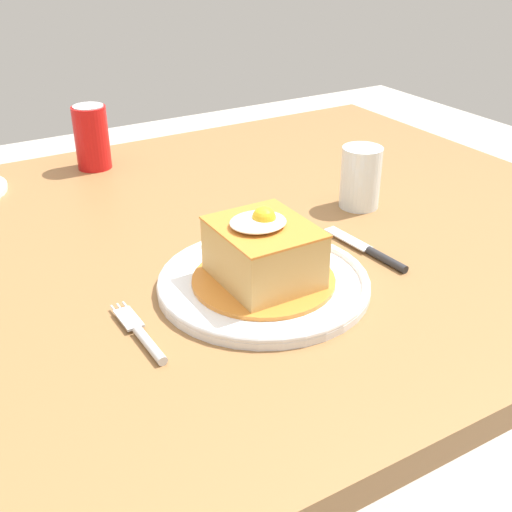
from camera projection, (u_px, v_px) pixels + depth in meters
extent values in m
cube|color=olive|center=(201.00, 250.00, 1.02)|extent=(1.39, 1.01, 0.04)
cylinder|color=olive|center=(337.00, 255.00, 1.79)|extent=(0.07, 0.07, 0.70)
cylinder|color=white|center=(264.00, 285.00, 0.88)|extent=(0.29, 0.29, 0.01)
torus|color=white|center=(264.00, 280.00, 0.87)|extent=(0.29, 0.29, 0.01)
cylinder|color=orange|center=(264.00, 280.00, 0.87)|extent=(0.19, 0.19, 0.01)
cube|color=tan|center=(264.00, 253.00, 0.85)|extent=(0.12, 0.13, 0.07)
cube|color=orange|center=(264.00, 227.00, 0.83)|extent=(0.12, 0.14, 0.00)
ellipsoid|color=white|center=(257.00, 222.00, 0.83)|extent=(0.08, 0.07, 0.01)
sphere|color=yellow|center=(264.00, 219.00, 0.83)|extent=(0.03, 0.03, 0.03)
cylinder|color=silver|center=(150.00, 345.00, 0.75)|extent=(0.01, 0.08, 0.01)
cube|color=silver|center=(129.00, 318.00, 0.80)|extent=(0.02, 0.05, 0.00)
cylinder|color=silver|center=(127.00, 307.00, 0.82)|extent=(0.00, 0.03, 0.00)
cylinder|color=silver|center=(121.00, 309.00, 0.82)|extent=(0.00, 0.03, 0.00)
cylinder|color=silver|center=(115.00, 311.00, 0.82)|extent=(0.00, 0.03, 0.00)
cylinder|color=#262628|center=(386.00, 260.00, 0.94)|extent=(0.02, 0.08, 0.01)
cube|color=silver|center=(348.00, 239.00, 1.00)|extent=(0.03, 0.09, 0.00)
cylinder|color=red|center=(92.00, 138.00, 1.26)|extent=(0.07, 0.07, 0.12)
cylinder|color=silver|center=(88.00, 106.00, 1.23)|extent=(0.06, 0.06, 0.00)
cylinder|color=silver|center=(360.00, 190.00, 1.11)|extent=(0.06, 0.06, 0.06)
cylinder|color=silver|center=(361.00, 177.00, 1.10)|extent=(0.07, 0.07, 0.10)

